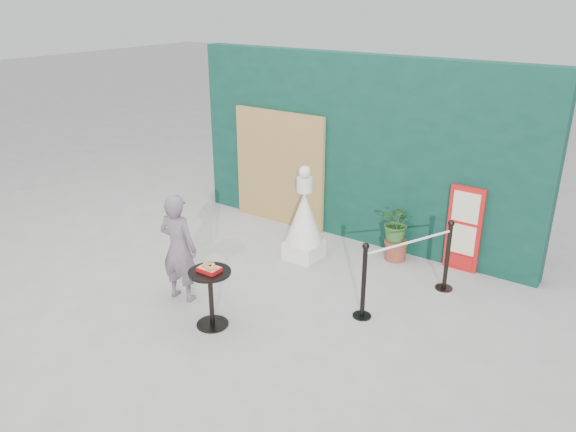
# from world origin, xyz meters

# --- Properties ---
(ground) EXTENTS (60.00, 60.00, 0.00)m
(ground) POSITION_xyz_m (0.00, 0.00, 0.00)
(ground) COLOR #ADAAA5
(ground) RESTS_ON ground
(back_wall) EXTENTS (6.00, 0.30, 3.00)m
(back_wall) POSITION_xyz_m (0.00, 3.15, 1.50)
(back_wall) COLOR #0A3029
(back_wall) RESTS_ON ground
(bamboo_fence) EXTENTS (1.80, 0.08, 2.00)m
(bamboo_fence) POSITION_xyz_m (-1.40, 2.94, 1.00)
(bamboo_fence) COLOR tan
(bamboo_fence) RESTS_ON ground
(woman) EXTENTS (0.59, 0.43, 1.48)m
(woman) POSITION_xyz_m (-0.90, -0.02, 0.74)
(woman) COLOR slate
(woman) RESTS_ON ground
(menu_board) EXTENTS (0.50, 0.07, 1.30)m
(menu_board) POSITION_xyz_m (1.90, 2.95, 0.65)
(menu_board) COLOR red
(menu_board) RESTS_ON ground
(statue) EXTENTS (0.58, 0.58, 1.50)m
(statue) POSITION_xyz_m (-0.22, 1.94, 0.61)
(statue) COLOR white
(statue) RESTS_ON ground
(cafe_table) EXTENTS (0.52, 0.52, 0.75)m
(cafe_table) POSITION_xyz_m (-0.11, -0.29, 0.50)
(cafe_table) COLOR black
(cafe_table) RESTS_ON ground
(food_basket) EXTENTS (0.26, 0.19, 0.11)m
(food_basket) POSITION_xyz_m (-0.11, -0.28, 0.79)
(food_basket) COLOR #AF1213
(food_basket) RESTS_ON cafe_table
(planter) EXTENTS (0.53, 0.46, 0.90)m
(planter) POSITION_xyz_m (0.97, 2.72, 0.52)
(planter) COLOR brown
(planter) RESTS_ON ground
(stanchion_barrier) EXTENTS (0.84, 1.54, 1.03)m
(stanchion_barrier) POSITION_xyz_m (1.63, 1.60, 0.49)
(stanchion_barrier) COLOR black
(stanchion_barrier) RESTS_ON ground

